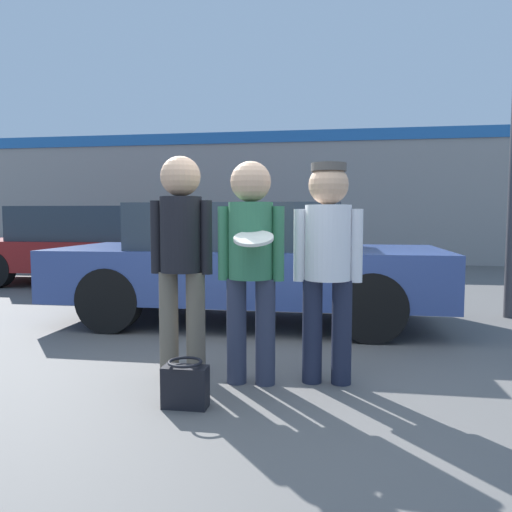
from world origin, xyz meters
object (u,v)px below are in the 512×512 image
at_px(person_right, 328,253).
at_px(parked_car_far, 93,245).
at_px(handbag, 185,385).
at_px(parked_car_near, 247,261).
at_px(shrub, 173,238).
at_px(person_middle_with_frisbee, 251,254).
at_px(person_left, 181,247).

xyz_separation_m(person_right, parked_car_far, (-4.45, 5.05, -0.27)).
xyz_separation_m(person_right, handbag, (-0.91, -0.64, -0.84)).
bearing_deg(parked_car_near, shrub, 115.19).
distance_m(person_middle_with_frisbee, handbag, 1.05).
xyz_separation_m(person_left, handbag, (0.22, -0.63, -0.88)).
relative_size(person_middle_with_frisbee, shrub, 1.23).
distance_m(parked_car_far, shrub, 3.82).
distance_m(parked_car_far, handbag, 6.73).
height_order(person_left, parked_car_near, person_left).
xyz_separation_m(shrub, handbag, (3.25, -9.50, -0.53)).
bearing_deg(shrub, person_left, -71.14).
bearing_deg(person_middle_with_frisbee, person_left, 170.26).
relative_size(parked_car_near, handbag, 14.26).
distance_m(shrub, handbag, 10.05).
distance_m(person_left, parked_car_near, 2.16).
relative_size(person_middle_with_frisbee, handbag, 5.29).
distance_m(parked_car_near, shrub, 7.44).
distance_m(person_middle_with_frisbee, person_right, 0.57).
xyz_separation_m(person_middle_with_frisbee, person_right, (0.56, 0.11, 0.00)).
bearing_deg(person_right, person_middle_with_frisbee, -169.28).
xyz_separation_m(person_middle_with_frisbee, shrub, (-3.60, 8.97, -0.31)).
bearing_deg(person_left, parked_car_near, 86.33).
relative_size(person_middle_with_frisbee, person_right, 1.01).
height_order(person_middle_with_frisbee, parked_car_far, person_middle_with_frisbee).
bearing_deg(shrub, handbag, -71.14).
xyz_separation_m(person_left, parked_car_near, (0.14, 2.14, -0.30)).
xyz_separation_m(person_right, shrub, (-4.16, 8.86, -0.31)).
relative_size(person_middle_with_frisbee, parked_car_near, 0.37).
bearing_deg(parked_car_near, person_left, -93.67).
xyz_separation_m(person_left, parked_car_far, (-3.32, 5.06, -0.30)).
xyz_separation_m(person_left, shrub, (-3.03, 8.87, -0.35)).
distance_m(person_middle_with_frisbee, parked_car_far, 6.47).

